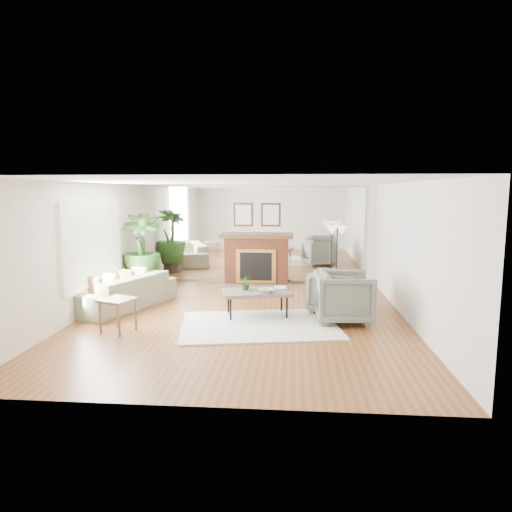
# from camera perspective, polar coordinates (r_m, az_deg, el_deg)

# --- Properties ---
(ground) EXTENTS (7.00, 7.00, 0.00)m
(ground) POSITION_cam_1_polar(r_m,az_deg,el_deg) (8.51, -1.74, -7.85)
(ground) COLOR brown
(ground) RESTS_ON ground
(wall_left) EXTENTS (0.02, 7.00, 2.50)m
(wall_left) POSITION_cam_1_polar(r_m,az_deg,el_deg) (9.09, -20.85, 0.70)
(wall_left) COLOR silver
(wall_left) RESTS_ON ground
(wall_right) EXTENTS (0.02, 7.00, 2.50)m
(wall_right) POSITION_cam_1_polar(r_m,az_deg,el_deg) (8.46, 18.79, 0.28)
(wall_right) COLOR silver
(wall_right) RESTS_ON ground
(wall_back) EXTENTS (6.00, 0.02, 2.50)m
(wall_back) POSITION_cam_1_polar(r_m,az_deg,el_deg) (11.71, 0.16, 2.75)
(wall_back) COLOR silver
(wall_back) RESTS_ON ground
(mirror_panel) EXTENTS (5.40, 0.04, 2.40)m
(mirror_panel) POSITION_cam_1_polar(r_m,az_deg,el_deg) (11.69, 0.15, 2.74)
(mirror_panel) COLOR silver
(mirror_panel) RESTS_ON wall_back
(window_panel) EXTENTS (0.04, 2.40, 1.50)m
(window_panel) POSITION_cam_1_polar(r_m,az_deg,el_deg) (9.43, -19.67, 1.61)
(window_panel) COLOR #B2E09E
(window_panel) RESTS_ON wall_left
(fireplace) EXTENTS (1.85, 0.83, 2.05)m
(fireplace) POSITION_cam_1_polar(r_m,az_deg,el_deg) (11.55, 0.07, -0.27)
(fireplace) COLOR brown
(fireplace) RESTS_ON ground
(area_rug) EXTENTS (2.98, 2.36, 0.03)m
(area_rug) POSITION_cam_1_polar(r_m,az_deg,el_deg) (8.07, 0.41, -8.63)
(area_rug) COLOR silver
(area_rug) RESTS_ON ground
(coffee_table) EXTENTS (1.37, 0.98, 0.50)m
(coffee_table) POSITION_cam_1_polar(r_m,az_deg,el_deg) (8.53, 0.13, -4.64)
(coffee_table) COLOR #5A5147
(coffee_table) RESTS_ON ground
(sofa) EXTENTS (1.67, 2.47, 0.67)m
(sofa) POSITION_cam_1_polar(r_m,az_deg,el_deg) (9.56, -16.12, -4.30)
(sofa) COLOR gray
(sofa) RESTS_ON ground
(armchair_back) EXTENTS (1.14, 1.12, 0.82)m
(armchair_back) POSITION_cam_1_polar(r_m,az_deg,el_deg) (8.97, 9.90, -4.42)
(armchair_back) COLOR slate
(armchair_back) RESTS_ON ground
(armchair_front) EXTENTS (1.04, 1.01, 0.90)m
(armchair_front) POSITION_cam_1_polar(r_m,az_deg,el_deg) (8.35, 10.94, -5.11)
(armchair_front) COLOR slate
(armchair_front) RESTS_ON ground
(side_table) EXTENTS (0.64, 0.64, 0.57)m
(side_table) POSITION_cam_1_polar(r_m,az_deg,el_deg) (7.95, -16.91, -5.78)
(side_table) COLOR brown
(side_table) RESTS_ON ground
(potted_ficus) EXTENTS (1.11, 1.11, 1.84)m
(potted_ficus) POSITION_cam_1_polar(r_m,az_deg,el_deg) (10.92, -14.16, 0.71)
(potted_ficus) COLOR #2A231F
(potted_ficus) RESTS_ON ground
(floor_lamp) EXTENTS (0.50, 0.28, 1.54)m
(floor_lamp) POSITION_cam_1_polar(r_m,az_deg,el_deg) (10.92, 10.11, 2.58)
(floor_lamp) COLOR black
(floor_lamp) RESTS_ON ground
(tabletop_plant) EXTENTS (0.27, 0.23, 0.29)m
(tabletop_plant) POSITION_cam_1_polar(r_m,az_deg,el_deg) (8.56, -1.28, -3.32)
(tabletop_plant) COLOR #2F561F
(tabletop_plant) RESTS_ON coffee_table
(fruit_bowl) EXTENTS (0.30, 0.30, 0.07)m
(fruit_bowl) POSITION_cam_1_polar(r_m,az_deg,el_deg) (8.39, 1.19, -4.33)
(fruit_bowl) COLOR brown
(fruit_bowl) RESTS_ON coffee_table
(book) EXTENTS (0.23, 0.30, 0.02)m
(book) POSITION_cam_1_polar(r_m,az_deg,el_deg) (8.76, 2.38, -3.97)
(book) COLOR brown
(book) RESTS_ON coffee_table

